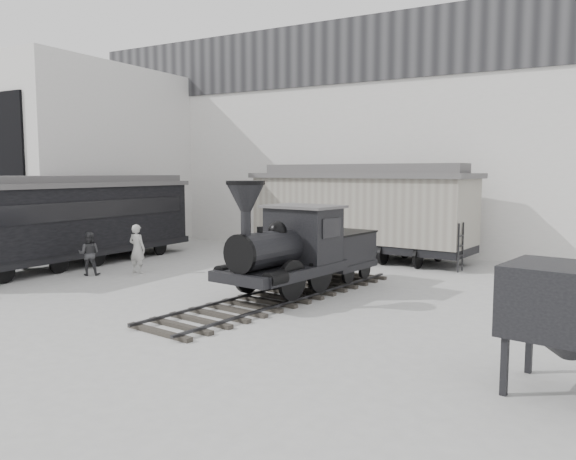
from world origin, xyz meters
The scene contains 9 objects.
ground centered at (0.00, 0.00, 0.00)m, with size 90.00×90.00×0.00m, color #9E9E9B.
north_wall centered at (0.00, 14.98, 5.55)m, with size 34.00×2.51×11.00m.
west_pavilion centered at (-14.50, 9.96, 4.49)m, with size 7.00×12.11×9.00m.
locomotive centered at (1.12, 3.85, 1.28)m, with size 3.55×10.04×3.48m.
boxcar centered at (-0.06, 11.89, 2.18)m, with size 10.46×4.38×4.16m.
passenger_coach centered at (-9.43, 4.11, 1.87)m, with size 2.86×12.70×3.39m.
visitor_a centered at (-5.89, 4.21, 0.93)m, with size 0.68×0.44×1.86m, color #B5B5AF.
visitor_b centered at (-7.15, 3.04, 0.81)m, with size 0.78×0.61×1.61m, color #39393B.
coal_hopper centered at (8.93, -0.85, 1.46)m, with size 2.32×2.01×2.24m.
Camera 1 is at (9.28, -11.27, 3.80)m, focal length 35.00 mm.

